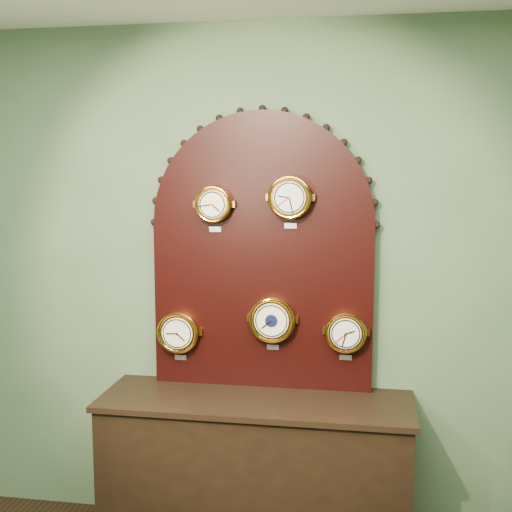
% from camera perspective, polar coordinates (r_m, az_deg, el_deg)
% --- Properties ---
extents(wall_back, '(4.00, 0.00, 4.00)m').
position_cam_1_polar(wall_back, '(3.58, 0.66, -2.34)').
color(wall_back, '#4D6B49').
rests_on(wall_back, ground).
extents(shop_counter, '(1.60, 0.50, 0.80)m').
position_cam_1_polar(shop_counter, '(3.64, -0.06, -18.79)').
color(shop_counter, black).
rests_on(shop_counter, ground_plane).
extents(display_board, '(1.26, 0.06, 1.53)m').
position_cam_1_polar(display_board, '(3.50, 0.54, 1.17)').
color(display_board, black).
rests_on(display_board, shop_counter).
extents(roman_clock, '(0.20, 0.08, 0.25)m').
position_cam_1_polar(roman_clock, '(3.47, -3.75, 4.56)').
color(roman_clock, orange).
rests_on(roman_clock, display_board).
extents(arabic_clock, '(0.23, 0.08, 0.28)m').
position_cam_1_polar(arabic_clock, '(3.39, 3.01, 5.16)').
color(arabic_clock, orange).
rests_on(arabic_clock, display_board).
extents(hygrometer, '(0.23, 0.08, 0.28)m').
position_cam_1_polar(hygrometer, '(3.62, -6.83, -6.66)').
color(hygrometer, orange).
rests_on(hygrometer, display_board).
extents(barometer, '(0.25, 0.08, 0.30)m').
position_cam_1_polar(barometer, '(3.49, 1.43, -5.61)').
color(barometer, orange).
rests_on(barometer, display_board).
extents(tide_clock, '(0.22, 0.08, 0.27)m').
position_cam_1_polar(tide_clock, '(3.48, 7.91, -6.67)').
color(tide_clock, orange).
rests_on(tide_clock, display_board).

